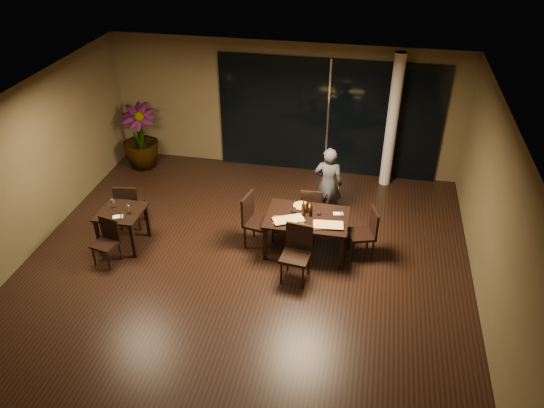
# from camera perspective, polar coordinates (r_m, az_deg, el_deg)

# --- Properties ---
(ground) EXTENTS (8.00, 8.00, 0.00)m
(ground) POSITION_cam_1_polar(r_m,az_deg,el_deg) (9.60, -3.03, -7.04)
(ground) COLOR black
(ground) RESTS_ON ground
(wall_back) EXTENTS (8.00, 0.10, 3.00)m
(wall_back) POSITION_cam_1_polar(r_m,az_deg,el_deg) (12.26, 1.42, 10.43)
(wall_back) COLOR brown
(wall_back) RESTS_ON ground
(wall_front) EXTENTS (8.00, 0.10, 3.00)m
(wall_front) POSITION_cam_1_polar(r_m,az_deg,el_deg) (5.88, -13.69, -20.31)
(wall_front) COLOR brown
(wall_front) RESTS_ON ground
(wall_left) EXTENTS (0.10, 8.00, 3.00)m
(wall_left) POSITION_cam_1_polar(r_m,az_deg,el_deg) (10.41, -25.49, 2.86)
(wall_left) COLOR brown
(wall_left) RESTS_ON ground
(wall_right) EXTENTS (0.10, 8.00, 3.00)m
(wall_right) POSITION_cam_1_polar(r_m,az_deg,el_deg) (8.75, 23.35, -2.23)
(wall_right) COLOR brown
(wall_right) RESTS_ON ground
(ceiling) EXTENTS (8.00, 8.00, 0.04)m
(ceiling) POSITION_cam_1_polar(r_m,az_deg,el_deg) (8.02, -3.65, 9.85)
(ceiling) COLOR white
(ceiling) RESTS_ON wall_back
(window_panel) EXTENTS (5.00, 0.06, 2.70)m
(window_panel) POSITION_cam_1_polar(r_m,az_deg,el_deg) (12.12, 6.05, 9.21)
(window_panel) COLOR black
(window_panel) RESTS_ON ground
(column) EXTENTS (0.24, 0.24, 3.00)m
(column) POSITION_cam_1_polar(r_m,az_deg,el_deg) (11.74, 12.79, 8.59)
(column) COLOR silver
(column) RESTS_ON ground
(main_table) EXTENTS (1.50, 1.00, 0.75)m
(main_table) POSITION_cam_1_polar(r_m,az_deg,el_deg) (9.67, 3.77, -1.73)
(main_table) COLOR black
(main_table) RESTS_ON ground
(side_table) EXTENTS (0.80, 0.80, 0.75)m
(side_table) POSITION_cam_1_polar(r_m,az_deg,el_deg) (10.22, -15.89, -1.34)
(side_table) COLOR black
(side_table) RESTS_ON ground
(chair_main_far) EXTENTS (0.43, 0.43, 0.90)m
(chair_main_far) POSITION_cam_1_polar(r_m,az_deg,el_deg) (10.40, 4.23, -0.19)
(chair_main_far) COLOR black
(chair_main_far) RESTS_ON ground
(chair_main_near) EXTENTS (0.53, 0.53, 1.02)m
(chair_main_near) POSITION_cam_1_polar(r_m,az_deg,el_deg) (9.11, 2.71, -4.94)
(chair_main_near) COLOR black
(chair_main_near) RESTS_ON ground
(chair_main_left) EXTENTS (0.58, 0.58, 1.06)m
(chair_main_left) POSITION_cam_1_polar(r_m,az_deg,el_deg) (9.86, -1.94, -1.50)
(chair_main_left) COLOR black
(chair_main_left) RESTS_ON ground
(chair_main_right) EXTENTS (0.56, 0.56, 0.96)m
(chair_main_right) POSITION_cam_1_polar(r_m,az_deg,el_deg) (9.76, 10.15, -2.83)
(chair_main_right) COLOR black
(chair_main_right) RESTS_ON ground
(chair_side_far) EXTENTS (0.52, 0.52, 0.99)m
(chair_side_far) POSITION_cam_1_polar(r_m,az_deg,el_deg) (10.71, -15.14, 0.02)
(chair_side_far) COLOR black
(chair_side_far) RESTS_ON ground
(chair_side_near) EXTENTS (0.48, 0.48, 0.86)m
(chair_side_near) POSITION_cam_1_polar(r_m,az_deg,el_deg) (9.96, -17.30, -3.57)
(chair_side_near) COLOR black
(chair_side_near) RESTS_ON ground
(diner) EXTENTS (0.54, 0.36, 1.57)m
(diner) POSITION_cam_1_polar(r_m,az_deg,el_deg) (10.60, 6.05, 2.17)
(diner) COLOR #2F3234
(diner) RESTS_ON ground
(potted_plant) EXTENTS (0.98, 0.98, 1.52)m
(potted_plant) POSITION_cam_1_polar(r_m,az_deg,el_deg) (12.90, -14.02, 7.01)
(potted_plant) COLOR #22501A
(potted_plant) RESTS_ON ground
(pizza_board_left) EXTENTS (0.59, 0.35, 0.01)m
(pizza_board_left) POSITION_cam_1_polar(r_m,az_deg,el_deg) (9.49, 1.78, -1.79)
(pizza_board_left) COLOR #402614
(pizza_board_left) RESTS_ON main_table
(pizza_board_right) EXTENTS (0.57, 0.35, 0.01)m
(pizza_board_right) POSITION_cam_1_polar(r_m,az_deg,el_deg) (9.40, 6.06, -2.36)
(pizza_board_right) COLOR #402614
(pizza_board_right) RESTS_ON main_table
(oblong_pizza_left) EXTENTS (0.58, 0.45, 0.02)m
(oblong_pizza_left) POSITION_cam_1_polar(r_m,az_deg,el_deg) (9.48, 1.78, -1.70)
(oblong_pizza_left) COLOR maroon
(oblong_pizza_left) RESTS_ON pizza_board_left
(oblong_pizza_right) EXTENTS (0.53, 0.30, 0.02)m
(oblong_pizza_right) POSITION_cam_1_polar(r_m,az_deg,el_deg) (9.39, 6.06, -2.27)
(oblong_pizza_right) COLOR maroon
(oblong_pizza_right) RESTS_ON pizza_board_right
(round_pizza) EXTENTS (0.31, 0.31, 0.01)m
(round_pizza) POSITION_cam_1_polar(r_m,az_deg,el_deg) (9.91, 3.20, -0.20)
(round_pizza) COLOR red
(round_pizza) RESTS_ON main_table
(bottle_a) EXTENTS (0.07, 0.07, 0.33)m
(bottle_a) POSITION_cam_1_polar(r_m,az_deg,el_deg) (9.55, 3.41, -0.46)
(bottle_a) COLOR black
(bottle_a) RESTS_ON main_table
(bottle_b) EXTENTS (0.06, 0.06, 0.27)m
(bottle_b) POSITION_cam_1_polar(r_m,az_deg,el_deg) (9.57, 4.22, -0.61)
(bottle_b) COLOR black
(bottle_b) RESTS_ON main_table
(bottle_c) EXTENTS (0.06, 0.06, 0.28)m
(bottle_c) POSITION_cam_1_polar(r_m,az_deg,el_deg) (9.66, 3.81, -0.22)
(bottle_c) COLOR black
(bottle_c) RESTS_ON main_table
(tumbler_left) EXTENTS (0.08, 0.08, 0.10)m
(tumbler_left) POSITION_cam_1_polar(r_m,az_deg,el_deg) (9.70, 2.35, -0.69)
(tumbler_left) COLOR white
(tumbler_left) RESTS_ON main_table
(tumbler_right) EXTENTS (0.07, 0.07, 0.08)m
(tumbler_right) POSITION_cam_1_polar(r_m,az_deg,el_deg) (9.67, 5.08, -0.95)
(tumbler_right) COLOR white
(tumbler_right) RESTS_ON main_table
(napkin_near) EXTENTS (0.20, 0.14, 0.01)m
(napkin_near) POSITION_cam_1_polar(r_m,az_deg,el_deg) (9.46, 6.68, -2.15)
(napkin_near) COLOR white
(napkin_near) RESTS_ON main_table
(napkin_far) EXTENTS (0.19, 0.13, 0.01)m
(napkin_far) POSITION_cam_1_polar(r_m,az_deg,el_deg) (9.74, 7.13, -1.05)
(napkin_far) COLOR silver
(napkin_far) RESTS_ON main_table
(wine_glass_a) EXTENTS (0.09, 0.09, 0.20)m
(wine_glass_a) POSITION_cam_1_polar(r_m,az_deg,el_deg) (10.22, -16.75, 0.03)
(wine_glass_a) COLOR white
(wine_glass_a) RESTS_ON side_table
(wine_glass_b) EXTENTS (0.08, 0.08, 0.19)m
(wine_glass_b) POSITION_cam_1_polar(r_m,az_deg,el_deg) (9.99, -15.21, -0.54)
(wine_glass_b) COLOR white
(wine_glass_b) RESTS_ON side_table
(side_napkin) EXTENTS (0.21, 0.17, 0.01)m
(side_napkin) POSITION_cam_1_polar(r_m,az_deg,el_deg) (9.99, -16.25, -1.33)
(side_napkin) COLOR white
(side_napkin) RESTS_ON side_table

